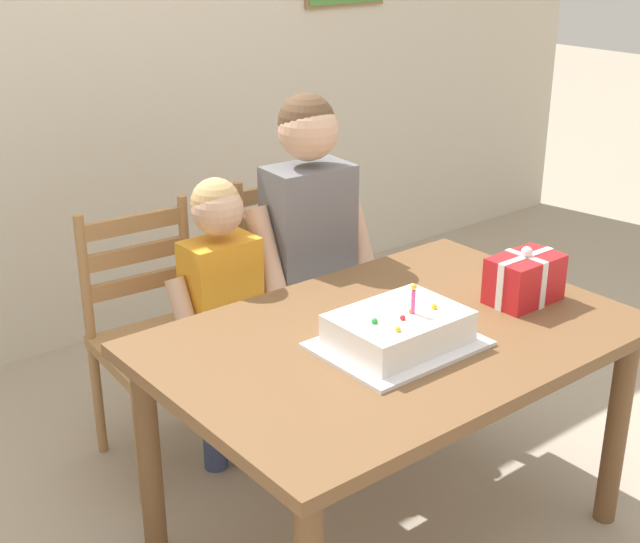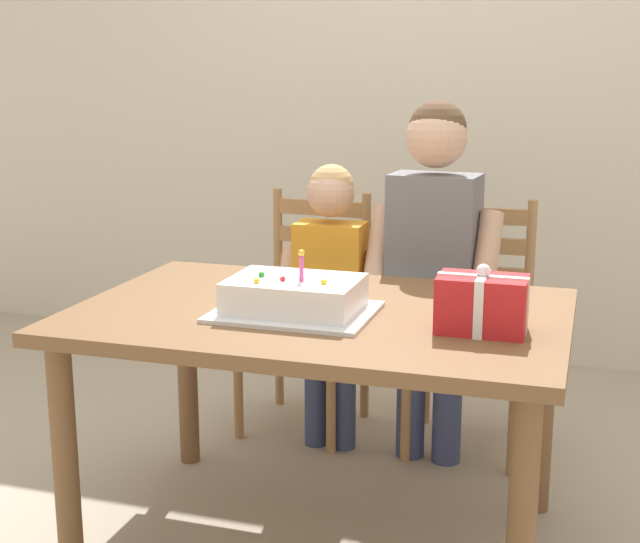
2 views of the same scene
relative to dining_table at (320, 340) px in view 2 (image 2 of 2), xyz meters
The scene contains 9 objects.
ground_plane 0.63m from the dining_table, ahead, with size 20.00×20.00×0.00m, color tan.
back_wall 2.05m from the dining_table, 89.85° to the left, with size 6.40×0.11×2.60m.
dining_table is the anchor object (origin of this frame).
birthday_cake 0.17m from the dining_table, 126.05° to the right, with size 0.44×0.34×0.19m.
gift_box_red_large 0.50m from the dining_table, 10.75° to the right, with size 0.24×0.15×0.18m.
chair_left 0.92m from the dining_table, 110.53° to the left, with size 0.45×0.45×0.92m.
chair_right 0.92m from the dining_table, 69.26° to the left, with size 0.42×0.42×0.92m.
child_older 0.71m from the dining_table, 72.75° to the left, with size 0.48×0.28×1.29m.
child_younger 0.68m from the dining_table, 104.26° to the left, with size 0.38×0.22×1.06m.
Camera 2 is at (0.73, -2.34, 1.39)m, focal length 49.96 mm.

